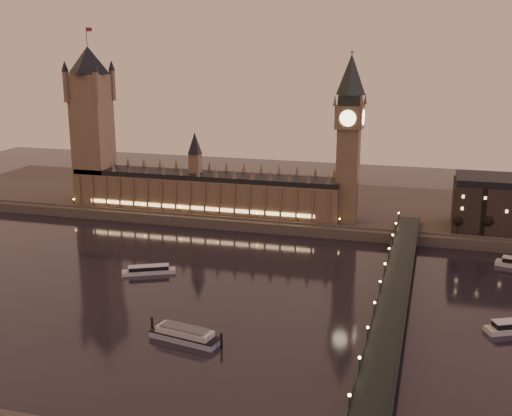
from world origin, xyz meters
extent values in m
plane|color=black|center=(0.00, 0.00, 0.00)|extent=(700.00, 700.00, 0.00)
cube|color=#423D35|center=(30.00, 165.00, 3.00)|extent=(560.00, 130.00, 6.00)
cube|color=brown|center=(-40.00, 121.00, 17.00)|extent=(180.00, 26.00, 22.00)
cube|color=black|center=(-40.00, 121.00, 29.60)|extent=(180.00, 22.00, 3.20)
cube|color=#FFCC7F|center=(-40.00, 107.50, 11.00)|extent=(153.00, 0.25, 2.20)
cube|color=brown|center=(-120.00, 121.00, 50.00)|extent=(22.00, 22.00, 88.00)
cone|color=black|center=(-120.00, 121.00, 103.00)|extent=(31.68, 31.68, 18.00)
cylinder|color=black|center=(-120.00, 121.00, 118.00)|extent=(0.44, 0.44, 12.00)
cube|color=maroon|center=(-117.80, 121.00, 122.50)|extent=(4.00, 0.15, 2.50)
cube|color=brown|center=(54.00, 121.00, 35.00)|extent=(13.00, 13.00, 58.00)
cube|color=brown|center=(54.00, 121.00, 71.00)|extent=(16.00, 16.00, 14.00)
cylinder|color=#FFEAA5|center=(54.00, 112.82, 71.00)|extent=(9.60, 0.35, 9.60)
cylinder|color=#FFEAA5|center=(45.82, 121.00, 71.00)|extent=(0.35, 9.60, 9.60)
cube|color=black|center=(54.00, 121.00, 81.00)|extent=(13.00, 13.00, 6.00)
cone|color=black|center=(54.00, 121.00, 96.00)|extent=(17.68, 17.68, 24.00)
sphere|color=gold|center=(54.00, 121.00, 109.00)|extent=(2.00, 2.00, 2.00)
cube|color=black|center=(92.00, 0.00, 8.00)|extent=(13.00, 260.00, 2.00)
cube|color=black|center=(85.70, 0.00, 9.50)|extent=(0.60, 260.00, 1.00)
cube|color=black|center=(98.30, 0.00, 9.50)|extent=(0.60, 260.00, 1.00)
cylinder|color=black|center=(121.04, 109.00, 10.37)|extent=(0.70, 0.70, 8.74)
sphere|color=black|center=(121.04, 109.00, 14.93)|extent=(5.82, 5.82, 5.82)
cylinder|color=black|center=(138.28, 109.00, 10.37)|extent=(0.70, 0.70, 8.74)
sphere|color=black|center=(138.28, 109.00, 14.93)|extent=(5.82, 5.82, 5.82)
cube|color=silver|center=(-31.35, 15.54, 0.99)|extent=(26.77, 17.23, 1.98)
cube|color=black|center=(-31.35, 15.54, 2.97)|extent=(20.02, 13.17, 1.98)
cube|color=silver|center=(-31.35, 15.54, 4.14)|extent=(20.60, 13.62, 0.36)
cube|color=#96A4BE|center=(15.06, -50.16, 1.17)|extent=(29.87, 13.40, 2.34)
cube|color=black|center=(15.06, -50.16, 2.57)|extent=(29.87, 13.40, 0.45)
cube|color=silver|center=(15.06, -50.16, 3.97)|extent=(24.39, 11.50, 2.34)
cube|color=#595B5E|center=(15.06, -50.16, 5.46)|extent=(20.67, 9.93, 0.63)
cylinder|color=black|center=(-0.89, -46.11, 3.07)|extent=(0.99, 0.99, 6.13)
cylinder|color=black|center=(31.00, -52.22, 3.07)|extent=(0.99, 0.99, 6.13)
camera|label=1|loc=(105.84, -265.70, 114.31)|focal=45.00mm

